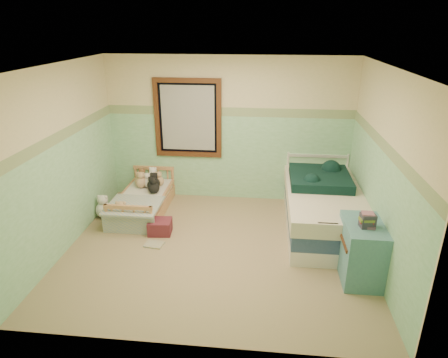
# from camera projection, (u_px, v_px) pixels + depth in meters

# --- Properties ---
(floor) EXTENTS (4.20, 3.60, 0.02)m
(floor) POSITION_uv_depth(u_px,v_px,m) (216.00, 249.00, 5.56)
(floor) COLOR #8F795B
(floor) RESTS_ON ground
(ceiling) EXTENTS (4.20, 3.60, 0.02)m
(ceiling) POSITION_uv_depth(u_px,v_px,m) (215.00, 65.00, 4.62)
(ceiling) COLOR silver
(ceiling) RESTS_ON wall_back
(wall_back) EXTENTS (4.20, 0.04, 2.50)m
(wall_back) POSITION_uv_depth(u_px,v_px,m) (229.00, 130.00, 6.75)
(wall_back) COLOR beige
(wall_back) RESTS_ON floor
(wall_front) EXTENTS (4.20, 0.04, 2.50)m
(wall_front) POSITION_uv_depth(u_px,v_px,m) (190.00, 236.00, 3.43)
(wall_front) COLOR beige
(wall_front) RESTS_ON floor
(wall_left) EXTENTS (0.04, 3.60, 2.50)m
(wall_left) POSITION_uv_depth(u_px,v_px,m) (61.00, 160.00, 5.30)
(wall_left) COLOR beige
(wall_left) RESTS_ON floor
(wall_right) EXTENTS (0.04, 3.60, 2.50)m
(wall_right) POSITION_uv_depth(u_px,v_px,m) (383.00, 172.00, 4.89)
(wall_right) COLOR beige
(wall_right) RESTS_ON floor
(wainscot_mint) EXTENTS (4.20, 0.01, 1.50)m
(wainscot_mint) POSITION_uv_depth(u_px,v_px,m) (228.00, 158.00, 6.92)
(wainscot_mint) COLOR #78B880
(wainscot_mint) RESTS_ON floor
(border_strip) EXTENTS (4.20, 0.01, 0.15)m
(border_strip) POSITION_uv_depth(u_px,v_px,m) (229.00, 112.00, 6.62)
(border_strip) COLOR #3D6C41
(border_strip) RESTS_ON wall_back
(window_frame) EXTENTS (1.16, 0.06, 1.36)m
(window_frame) POSITION_uv_depth(u_px,v_px,m) (188.00, 118.00, 6.71)
(window_frame) COLOR #442110
(window_frame) RESTS_ON wall_back
(window_blinds) EXTENTS (0.92, 0.01, 1.12)m
(window_blinds) POSITION_uv_depth(u_px,v_px,m) (188.00, 118.00, 6.72)
(window_blinds) COLOR #BBBCB7
(window_blinds) RESTS_ON window_frame
(toddler_bed_frame) EXTENTS (0.75, 1.50, 0.19)m
(toddler_bed_frame) POSITION_uv_depth(u_px,v_px,m) (144.00, 206.00, 6.62)
(toddler_bed_frame) COLOR #966646
(toddler_bed_frame) RESTS_ON floor
(toddler_mattress) EXTENTS (0.69, 1.43, 0.12)m
(toddler_mattress) POSITION_uv_depth(u_px,v_px,m) (143.00, 198.00, 6.57)
(toddler_mattress) COLOR silver
(toddler_mattress) RESTS_ON toddler_bed_frame
(patchwork_quilt) EXTENTS (0.81, 0.75, 0.03)m
(patchwork_quilt) POSITION_uv_depth(u_px,v_px,m) (134.00, 206.00, 6.11)
(patchwork_quilt) COLOR #6589BC
(patchwork_quilt) RESTS_ON toddler_mattress
(plush_bed_brown) EXTENTS (0.19, 0.19, 0.19)m
(plush_bed_brown) POSITION_uv_depth(u_px,v_px,m) (142.00, 178.00, 6.98)
(plush_bed_brown) COLOR brown
(plush_bed_brown) RESTS_ON toddler_mattress
(plush_bed_white) EXTENTS (0.20, 0.20, 0.20)m
(plush_bed_white) POSITION_uv_depth(u_px,v_px,m) (153.00, 178.00, 6.96)
(plush_bed_white) COLOR white
(plush_bed_white) RESTS_ON toddler_mattress
(plush_bed_tan) EXTENTS (0.19, 0.19, 0.19)m
(plush_bed_tan) POSITION_uv_depth(u_px,v_px,m) (141.00, 182.00, 6.78)
(plush_bed_tan) COLOR tan
(plush_bed_tan) RESTS_ON toddler_mattress
(plush_bed_dark) EXTENTS (0.19, 0.19, 0.19)m
(plush_bed_dark) POSITION_uv_depth(u_px,v_px,m) (154.00, 183.00, 6.75)
(plush_bed_dark) COLOR black
(plush_bed_dark) RESTS_ON toddler_mattress
(plush_floor_cream) EXTENTS (0.26, 0.26, 0.26)m
(plush_floor_cream) POSITION_uv_depth(u_px,v_px,m) (104.00, 210.00, 6.42)
(plush_floor_cream) COLOR silver
(plush_floor_cream) RESTS_ON floor
(plush_floor_tan) EXTENTS (0.26, 0.26, 0.26)m
(plush_floor_tan) POSITION_uv_depth(u_px,v_px,m) (122.00, 216.00, 6.21)
(plush_floor_tan) COLOR tan
(plush_floor_tan) RESTS_ON floor
(twin_bed_frame) EXTENTS (1.07, 2.14, 0.22)m
(twin_bed_frame) POSITION_uv_depth(u_px,v_px,m) (322.00, 223.00, 6.05)
(twin_bed_frame) COLOR white
(twin_bed_frame) RESTS_ON floor
(twin_boxspring) EXTENTS (1.07, 2.14, 0.22)m
(twin_boxspring) POSITION_uv_depth(u_px,v_px,m) (323.00, 210.00, 5.96)
(twin_boxspring) COLOR navy
(twin_boxspring) RESTS_ON twin_bed_frame
(twin_mattress) EXTENTS (1.11, 2.18, 0.22)m
(twin_mattress) POSITION_uv_depth(u_px,v_px,m) (324.00, 197.00, 5.88)
(twin_mattress) COLOR beige
(twin_mattress) RESTS_ON twin_boxspring
(teal_blanket) EXTENTS (0.92, 0.97, 0.14)m
(teal_blanket) POSITION_uv_depth(u_px,v_px,m) (320.00, 178.00, 6.10)
(teal_blanket) COLOR black
(teal_blanket) RESTS_ON twin_mattress
(dresser) EXTENTS (0.46, 0.74, 0.74)m
(dresser) POSITION_uv_depth(u_px,v_px,m) (361.00, 251.00, 4.82)
(dresser) COLOR teal
(dresser) RESTS_ON floor
(book_stack) EXTENTS (0.18, 0.15, 0.17)m
(book_stack) POSITION_uv_depth(u_px,v_px,m) (368.00, 221.00, 4.59)
(book_stack) COLOR #3F2C2A
(book_stack) RESTS_ON dresser
(red_pillow) EXTENTS (0.36, 0.33, 0.21)m
(red_pillow) POSITION_uv_depth(u_px,v_px,m) (160.00, 227.00, 5.93)
(red_pillow) COLOR maroon
(red_pillow) RESTS_ON floor
(floor_book) EXTENTS (0.28, 0.23, 0.02)m
(floor_book) POSITION_uv_depth(u_px,v_px,m) (154.00, 244.00, 5.64)
(floor_book) COLOR gold
(floor_book) RESTS_ON floor
(extra_plush_0) EXTENTS (0.17, 0.17, 0.17)m
(extra_plush_0) POSITION_uv_depth(u_px,v_px,m) (153.00, 181.00, 6.89)
(extra_plush_0) COLOR silver
(extra_plush_0) RESTS_ON toddler_mattress
(extra_plush_1) EXTENTS (0.17, 0.17, 0.17)m
(extra_plush_1) POSITION_uv_depth(u_px,v_px,m) (148.00, 182.00, 6.80)
(extra_plush_1) COLOR silver
(extra_plush_1) RESTS_ON toddler_mattress
(extra_plush_2) EXTENTS (0.18, 0.18, 0.18)m
(extra_plush_2) POSITION_uv_depth(u_px,v_px,m) (159.00, 181.00, 6.85)
(extra_plush_2) COLOR tan
(extra_plush_2) RESTS_ON toddler_mattress
(extra_plush_3) EXTENTS (0.16, 0.16, 0.16)m
(extra_plush_3) POSITION_uv_depth(u_px,v_px,m) (139.00, 181.00, 6.89)
(extra_plush_3) COLOR tan
(extra_plush_3) RESTS_ON toddler_mattress
(extra_plush_4) EXTENTS (0.19, 0.19, 0.19)m
(extra_plush_4) POSITION_uv_depth(u_px,v_px,m) (154.00, 188.00, 6.55)
(extra_plush_4) COLOR black
(extra_plush_4) RESTS_ON toddler_mattress
(extra_plush_5) EXTENTS (0.16, 0.16, 0.16)m
(extra_plush_5) POSITION_uv_depth(u_px,v_px,m) (152.00, 185.00, 6.70)
(extra_plush_5) COLOR black
(extra_plush_5) RESTS_ON toddler_mattress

